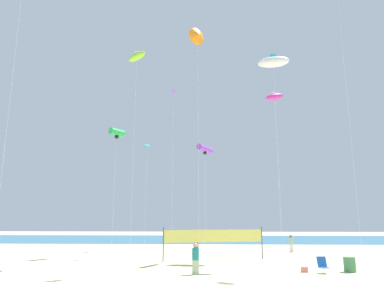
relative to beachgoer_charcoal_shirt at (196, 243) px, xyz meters
name	(u,v)px	position (x,y,z in m)	size (l,w,h in m)	color
ground_plane	(217,286)	(1.36, -14.60, -0.85)	(120.00, 120.00, 0.00)	beige
ocean_band	(210,239)	(1.36, 20.33, -0.84)	(120.00, 20.00, 0.01)	teal
beachgoer_charcoal_shirt	(196,243)	(0.00, 0.00, 0.00)	(0.36, 0.36, 1.59)	#2D2D33
beachgoer_sage_shirt	(291,243)	(8.55, 1.39, -0.03)	(0.35, 0.35, 1.54)	white
beachgoer_teal_shirt	(196,257)	(0.28, -11.43, 0.06)	(0.39, 0.39, 1.71)	#99B28C
folding_beach_chair	(323,265)	(7.51, -10.60, -0.38)	(0.52, 0.65, 0.89)	#1959B2
trash_barrel	(350,265)	(9.21, -10.14, -0.43)	(0.67, 0.67, 0.83)	#3F7F4C
volleyball_net	(214,237)	(1.44, -4.72, 0.78)	(7.46, 1.79, 2.40)	#4C4C51
beach_handbag	(304,270)	(6.53, -10.35, -0.70)	(0.38, 0.19, 0.30)	#EA7260
kite_cyan_diamond	(147,146)	(-5.21, 3.84, 9.56)	(0.68, 0.66, 10.72)	silver
kite_green_tube	(117,133)	(-6.94, -2.11, 9.55)	(1.29, 1.53, 10.74)	silver
kite_lime_inflatable	(137,57)	(-4.61, -5.85, 14.92)	(1.83, 1.43, 16.27)	silver
kite_violet_diamond	(173,102)	(-2.07, -1.11, 12.68)	(0.38, 0.38, 14.71)	silver
kite_white_inflatable	(273,62)	(6.91, -2.87, 15.64)	(2.87, 1.24, 17.24)	silver
kite_magenta_inflatable	(274,97)	(5.81, -7.94, 10.62)	(1.56, 0.97, 11.91)	silver
kite_orange_delta	(198,36)	(0.40, -9.03, 14.92)	(1.27, 1.09, 16.44)	silver
kite_violet_tube	(205,149)	(0.83, -5.77, 7.31)	(1.26, 1.95, 8.41)	silver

